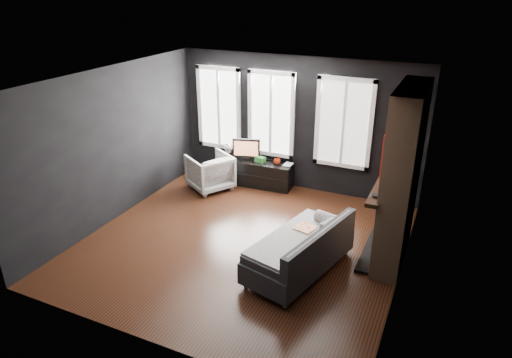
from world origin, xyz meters
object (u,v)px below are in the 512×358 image
at_px(mantel_vase, 389,167).
at_px(media_console, 256,173).
at_px(sofa, 300,247).
at_px(armchair, 210,170).
at_px(mug, 277,161).
at_px(monitor, 246,148).
at_px(book, 284,159).

bearing_deg(mantel_vase, media_console, 157.19).
relative_size(sofa, media_console, 1.19).
bearing_deg(armchair, mug, 147.23).
distance_m(sofa, mug, 2.96).
xyz_separation_m(media_console, monitor, (-0.21, -0.04, 0.53)).
bearing_deg(mug, monitor, -176.63).
height_order(mug, book, book).
xyz_separation_m(mug, book, (0.14, 0.06, 0.05)).
height_order(monitor, book, monitor).
xyz_separation_m(armchair, mug, (1.25, 0.59, 0.20)).
xyz_separation_m(sofa, book, (-1.27, 2.64, 0.25)).
height_order(armchair, media_console, armchair).
distance_m(armchair, mug, 1.39).
height_order(media_console, monitor, monitor).
distance_m(media_console, monitor, 0.57).
bearing_deg(sofa, armchair, 157.20).
relative_size(book, mantel_vase, 1.34).
relative_size(mug, book, 0.59).
relative_size(media_console, book, 6.67).
xyz_separation_m(sofa, mantel_vase, (0.95, 1.40, 0.92)).
distance_m(monitor, mug, 0.71).
xyz_separation_m(armchair, monitor, (0.57, 0.55, 0.39)).
relative_size(armchair, mantel_vase, 4.67).
xyz_separation_m(book, mantel_vase, (2.22, -1.25, 0.66)).
xyz_separation_m(mug, mantel_vase, (2.36, -1.19, 0.71)).
bearing_deg(armchair, sofa, 85.06).
bearing_deg(armchair, media_console, 158.81).
distance_m(sofa, media_console, 3.20).
bearing_deg(monitor, sofa, -66.00).
relative_size(monitor, mantel_vase, 3.35).
bearing_deg(mantel_vase, monitor, 159.25).
height_order(armchair, monitor, monitor).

